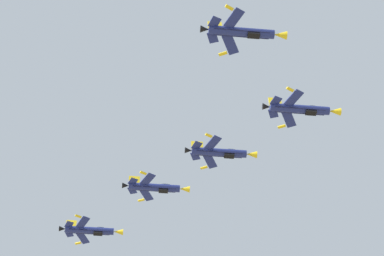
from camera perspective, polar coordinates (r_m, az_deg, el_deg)
The scene contains 5 objects.
fighter_jet_lead at distance 145.65m, azimuth 8.65°, elevation 1.49°, with size 15.89×10.40×4.39m.
fighter_jet_left_wing at distance 157.49m, azimuth 2.27°, elevation -1.95°, with size 15.89×10.41×4.39m.
fighter_jet_right_wing at distance 132.19m, azimuth 4.07°, elevation 7.59°, with size 15.89×10.30×4.38m.
fighter_jet_left_outer at distance 169.56m, azimuth -2.91°, elevation -4.72°, with size 15.89×10.46×4.38m.
fighter_jet_trail_slot at distance 182.81m, azimuth -8.04°, elevation -8.04°, with size 15.89×10.34×4.38m.
Camera 1 is at (5.92, -5.36, 1.43)m, focal length 67.23 mm.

